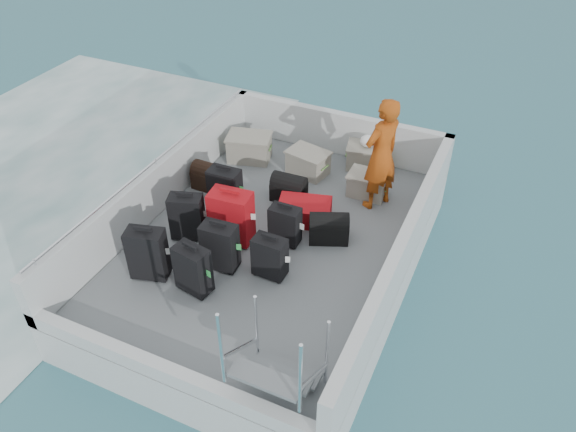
% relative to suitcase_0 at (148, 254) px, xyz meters
% --- Properties ---
extents(ground, '(160.00, 160.00, 0.00)m').
position_rel_suitcase_0_xyz_m(ground, '(1.02, 1.25, -0.97)').
color(ground, '#1B4D5F').
rests_on(ground, ground).
extents(wake_foam, '(10.00, 10.00, 0.00)m').
position_rel_suitcase_0_xyz_m(wake_foam, '(-3.78, 1.25, -0.97)').
color(wake_foam, white).
rests_on(wake_foam, ground).
extents(ferry_hull, '(3.60, 5.00, 0.60)m').
position_rel_suitcase_0_xyz_m(ferry_hull, '(1.02, 1.25, -0.67)').
color(ferry_hull, silver).
rests_on(ferry_hull, ground).
extents(deck, '(3.30, 4.70, 0.02)m').
position_rel_suitcase_0_xyz_m(deck, '(1.02, 1.25, -0.36)').
color(deck, slate).
rests_on(deck, ferry_hull).
extents(deck_fittings, '(3.60, 5.00, 0.90)m').
position_rel_suitcase_0_xyz_m(deck_fittings, '(1.37, 0.93, 0.03)').
color(deck_fittings, silver).
rests_on(deck_fittings, deck).
extents(suitcase_0, '(0.50, 0.36, 0.69)m').
position_rel_suitcase_0_xyz_m(suitcase_0, '(0.00, 0.00, 0.00)').
color(suitcase_0, black).
rests_on(suitcase_0, deck).
extents(suitcase_1, '(0.49, 0.37, 0.64)m').
position_rel_suitcase_0_xyz_m(suitcase_1, '(0.01, 0.83, -0.02)').
color(suitcase_1, black).
rests_on(suitcase_1, deck).
extents(suitcase_2, '(0.44, 0.27, 0.63)m').
position_rel_suitcase_0_xyz_m(suitcase_2, '(0.14, 1.59, -0.03)').
color(suitcase_2, black).
rests_on(suitcase_2, deck).
extents(suitcase_3, '(0.45, 0.31, 0.63)m').
position_rel_suitcase_0_xyz_m(suitcase_3, '(0.62, 0.02, -0.03)').
color(suitcase_3, black).
rests_on(suitcase_3, deck).
extents(suitcase_4, '(0.45, 0.28, 0.64)m').
position_rel_suitcase_0_xyz_m(suitcase_4, '(0.69, 0.50, -0.03)').
color(suitcase_4, black).
rests_on(suitcase_4, deck).
extents(suitcase_5, '(0.56, 0.37, 0.73)m').
position_rel_suitcase_0_xyz_m(suitcase_5, '(0.57, 1.02, 0.02)').
color(suitcase_5, '#AC0D10').
rests_on(suitcase_5, deck).
extents(suitcase_6, '(0.41, 0.25, 0.56)m').
position_rel_suitcase_0_xyz_m(suitcase_6, '(1.31, 0.62, -0.07)').
color(suitcase_6, black).
rests_on(suitcase_6, deck).
extents(suitcase_7, '(0.39, 0.23, 0.55)m').
position_rel_suitcase_0_xyz_m(suitcase_7, '(1.22, 1.25, -0.07)').
color(suitcase_7, black).
rests_on(suitcase_7, deck).
extents(suitcase_8, '(0.81, 0.63, 0.28)m').
position_rel_suitcase_0_xyz_m(suitcase_8, '(1.26, 1.80, -0.21)').
color(suitcase_8, '#AC0D10').
rests_on(suitcase_8, deck).
extents(duffel_0, '(0.48, 0.31, 0.32)m').
position_rel_suitcase_0_xyz_m(duffel_0, '(-0.33, 1.92, -0.19)').
color(duffel_0, black).
rests_on(duffel_0, deck).
extents(duffel_1, '(0.49, 0.32, 0.32)m').
position_rel_suitcase_0_xyz_m(duffel_1, '(0.86, 2.15, -0.19)').
color(duffel_1, black).
rests_on(duffel_1, deck).
extents(duffel_2, '(0.59, 0.47, 0.32)m').
position_rel_suitcase_0_xyz_m(duffel_2, '(1.71, 1.55, -0.19)').
color(duffel_2, black).
rests_on(duffel_2, deck).
extents(crate_0, '(0.74, 0.59, 0.39)m').
position_rel_suitcase_0_xyz_m(crate_0, '(-0.16, 2.88, -0.15)').
color(crate_0, gray).
rests_on(crate_0, deck).
extents(crate_1, '(0.65, 0.51, 0.35)m').
position_rel_suitcase_0_xyz_m(crate_1, '(0.84, 2.90, -0.17)').
color(crate_1, gray).
rests_on(crate_1, deck).
extents(crate_2, '(0.64, 0.51, 0.35)m').
position_rel_suitcase_0_xyz_m(crate_2, '(1.60, 3.43, -0.17)').
color(crate_2, gray).
rests_on(crate_2, deck).
extents(crate_3, '(0.54, 0.38, 0.32)m').
position_rel_suitcase_0_xyz_m(crate_3, '(1.85, 2.73, -0.19)').
color(crate_3, gray).
rests_on(crate_3, deck).
extents(yellow_bag, '(0.28, 0.26, 0.22)m').
position_rel_suitcase_0_xyz_m(yellow_bag, '(1.82, 3.45, -0.24)').
color(yellow_bag, gold).
rests_on(yellow_bag, deck).
extents(white_bag, '(0.24, 0.24, 0.18)m').
position_rel_suitcase_0_xyz_m(white_bag, '(1.60, 3.43, 0.09)').
color(white_bag, white).
rests_on(white_bag, crate_2).
extents(passenger, '(0.63, 0.72, 1.64)m').
position_rel_suitcase_0_xyz_m(passenger, '(2.04, 2.57, 0.47)').
color(passenger, orange).
rests_on(passenger, deck).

